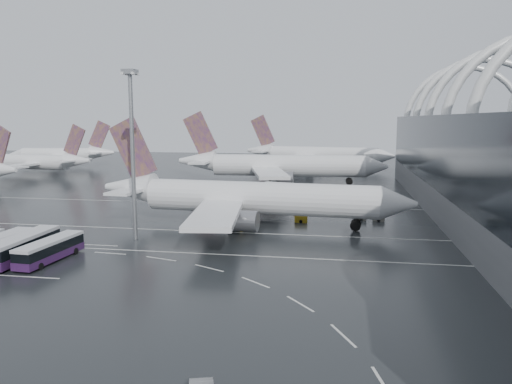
% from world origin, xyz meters
% --- Properties ---
extents(ground, '(420.00, 420.00, 0.00)m').
position_xyz_m(ground, '(0.00, 0.00, 0.00)').
color(ground, black).
rests_on(ground, ground).
extents(lane_marking_near, '(120.00, 0.25, 0.01)m').
position_xyz_m(lane_marking_near, '(0.00, -2.00, 0.01)').
color(lane_marking_near, silver).
rests_on(lane_marking_near, ground).
extents(lane_marking_mid, '(120.00, 0.25, 0.01)m').
position_xyz_m(lane_marking_mid, '(0.00, 12.00, 0.01)').
color(lane_marking_mid, silver).
rests_on(lane_marking_mid, ground).
extents(lane_marking_far, '(120.00, 0.25, 0.01)m').
position_xyz_m(lane_marking_far, '(0.00, 40.00, 0.01)').
color(lane_marking_far, silver).
rests_on(lane_marking_far, ground).
extents(bus_bay_line_north, '(28.00, 0.25, 0.01)m').
position_xyz_m(bus_bay_line_north, '(-24.00, 0.00, 0.01)').
color(bus_bay_line_north, silver).
rests_on(bus_bay_line_north, ground).
extents(airliner_main, '(58.35, 51.00, 19.75)m').
position_xyz_m(airliner_main, '(6.25, 18.32, 4.95)').
color(airliner_main, white).
rests_on(airliner_main, ground).
extents(airliner_gate_b, '(62.18, 55.98, 21.62)m').
position_xyz_m(airliner_gate_b, '(4.78, 76.98, 5.41)').
color(airliner_gate_b, white).
rests_on(airliner_gate_b, ground).
extents(airliner_gate_c, '(58.91, 53.61, 21.03)m').
position_xyz_m(airliner_gate_c, '(13.23, 127.57, 5.26)').
color(airliner_gate_c, white).
rests_on(airliner_gate_c, ground).
extents(jet_remote_mid, '(40.60, 32.73, 17.67)m').
position_xyz_m(jet_remote_mid, '(-78.72, 86.36, 4.56)').
color(jet_remote_mid, white).
rests_on(jet_remote_mid, ground).
extents(jet_remote_far, '(43.15, 34.87, 18.77)m').
position_xyz_m(jet_remote_far, '(-88.27, 117.48, 4.85)').
color(jet_remote_far, white).
rests_on(jet_remote_far, ground).
extents(bus_row_near_c, '(3.54, 13.93, 3.41)m').
position_xyz_m(bus_row_near_c, '(-19.48, -9.14, 1.88)').
color(bus_row_near_c, '#2C123B').
rests_on(bus_row_near_c, ground).
extents(bus_row_near_d, '(3.49, 12.31, 2.99)m').
position_xyz_m(bus_row_near_d, '(-15.40, -9.23, 1.65)').
color(bus_row_near_d, '#2C123B').
rests_on(bus_row_near_d, ground).
extents(floodlight_mast, '(2.05, 2.05, 26.80)m').
position_xyz_m(floodlight_mast, '(-9.08, 4.72, 16.86)').
color(floodlight_mast, gray).
rests_on(floodlight_mast, ground).
extents(gse_cart_belly_a, '(2.33, 1.38, 1.27)m').
position_xyz_m(gse_cart_belly_a, '(16.21, 22.58, 0.64)').
color(gse_cart_belly_a, '#B29117').
rests_on(gse_cart_belly_a, ground).
extents(gse_cart_belly_b, '(1.95, 1.15, 1.06)m').
position_xyz_m(gse_cart_belly_b, '(27.43, 26.59, 0.53)').
color(gse_cart_belly_b, slate).
rests_on(gse_cart_belly_b, ground).
extents(gse_cart_belly_c, '(2.24, 1.32, 1.22)m').
position_xyz_m(gse_cart_belly_c, '(4.93, 16.96, 0.61)').
color(gse_cart_belly_c, '#B29117').
rests_on(gse_cart_belly_c, ground).
extents(gse_cart_belly_d, '(2.19, 1.29, 1.19)m').
position_xyz_m(gse_cart_belly_d, '(30.66, 26.20, 0.60)').
color(gse_cart_belly_d, slate).
rests_on(gse_cart_belly_d, ground).
extents(gse_cart_belly_e, '(2.20, 1.30, 1.20)m').
position_xyz_m(gse_cart_belly_e, '(14.93, 33.58, 0.60)').
color(gse_cart_belly_e, '#B29117').
rests_on(gse_cart_belly_e, ground).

